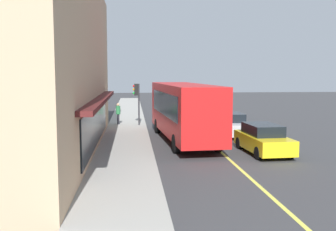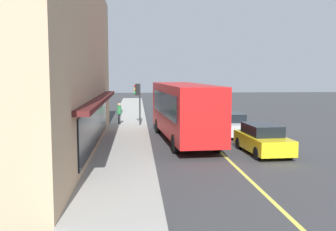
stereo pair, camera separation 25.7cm
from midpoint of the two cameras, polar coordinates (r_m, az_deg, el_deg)
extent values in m
plane|color=#38383A|center=(24.88, 5.42, -3.54)|extent=(120.00, 120.00, 0.00)
cube|color=#9E9B93|center=(24.46, -6.41, -3.54)|extent=(80.00, 2.97, 0.15)
cube|color=#D8D14C|center=(24.88, 5.42, -3.53)|extent=(36.00, 0.16, 0.01)
cube|color=tan|center=(21.78, -22.59, 6.97)|extent=(21.25, 8.84, 9.33)
cube|color=#4C1919|center=(20.91, -10.07, 2.28)|extent=(14.88, 0.70, 0.20)
cube|color=black|center=(21.06, -10.60, -1.26)|extent=(12.75, 0.08, 2.00)
cube|color=red|center=(24.12, 1.96, 0.97)|extent=(11.15, 3.31, 3.00)
cube|color=black|center=(29.44, -0.12, 2.61)|extent=(0.28, 2.10, 1.80)
cube|color=black|center=(23.58, -0.92, 1.73)|extent=(8.78, 0.71, 1.32)
cube|color=black|center=(24.08, 5.07, 1.80)|extent=(8.78, 0.71, 1.32)
cube|color=#0CF259|center=(29.47, -0.14, 4.34)|extent=(0.22, 1.90, 0.36)
cube|color=#2D2D33|center=(29.68, -0.15, -0.48)|extent=(0.34, 2.41, 0.40)
cylinder|color=black|center=(27.55, -1.79, -1.52)|extent=(1.02, 0.37, 1.00)
cylinder|color=black|center=(27.94, 2.81, -1.42)|extent=(1.02, 0.37, 1.00)
cylinder|color=black|center=(20.68, 0.79, -4.09)|extent=(1.02, 0.37, 1.00)
cylinder|color=black|center=(21.19, 6.83, -3.89)|extent=(1.02, 0.37, 1.00)
cylinder|color=#2D2D33|center=(30.76, -4.45, 1.60)|extent=(0.12, 0.12, 3.20)
cube|color=black|center=(30.69, -4.84, 3.74)|extent=(0.30, 0.30, 0.90)
sphere|color=red|center=(30.68, -5.16, 4.24)|extent=(0.18, 0.18, 0.18)
sphere|color=orange|center=(30.69, -5.16, 3.74)|extent=(0.18, 0.18, 0.18)
sphere|color=green|center=(30.70, -5.15, 3.23)|extent=(0.18, 0.18, 0.18)
cube|color=yellow|center=(21.17, 13.22, -3.76)|extent=(4.40, 2.05, 0.75)
cube|color=black|center=(21.21, 13.11, -1.96)|extent=(2.49, 1.65, 0.55)
cylinder|color=black|center=(20.27, 16.85, -5.09)|extent=(0.65, 0.26, 0.64)
cylinder|color=black|center=(19.63, 12.50, -5.33)|extent=(0.65, 0.26, 0.64)
cylinder|color=black|center=(22.82, 13.81, -3.76)|extent=(0.65, 0.26, 0.64)
cylinder|color=black|center=(22.25, 9.89, -3.92)|extent=(0.65, 0.26, 0.64)
cube|color=#B7BABF|center=(26.74, 8.74, -1.62)|extent=(4.30, 1.81, 0.75)
cube|color=black|center=(26.81, 8.69, -0.20)|extent=(2.41, 1.52, 0.55)
cylinder|color=black|center=(25.64, 11.26, -2.62)|extent=(0.64, 0.22, 0.64)
cylinder|color=black|center=(25.23, 7.68, -2.70)|extent=(0.64, 0.22, 0.64)
cylinder|color=black|center=(28.34, 9.66, -1.76)|extent=(0.64, 0.22, 0.64)
cylinder|color=black|center=(27.97, 6.41, -1.82)|extent=(0.64, 0.22, 0.64)
cylinder|color=black|center=(31.44, -7.40, -0.52)|extent=(0.18, 0.18, 0.80)
cylinder|color=#26723F|center=(31.37, -7.42, 0.78)|extent=(0.34, 0.34, 0.64)
sphere|color=tan|center=(31.33, -7.43, 1.57)|extent=(0.22, 0.22, 0.22)
camera|label=1|loc=(0.13, -90.31, -0.03)|focal=42.36mm
camera|label=2|loc=(0.13, 89.69, 0.03)|focal=42.36mm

